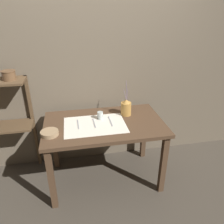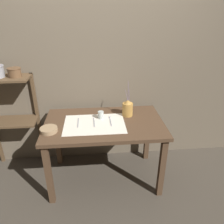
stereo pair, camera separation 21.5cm
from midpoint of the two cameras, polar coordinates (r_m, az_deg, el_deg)
ground_plane at (r=2.84m, az=-4.09°, el=-16.63°), size 12.00×12.00×0.00m
stone_wall_back at (r=2.69m, az=-6.28°, el=10.31°), size 7.00×0.06×2.40m
wooden_table at (r=2.44m, az=-4.58°, el=-4.88°), size 1.30×0.78×0.77m
wooden_shelf_unit at (r=2.79m, az=-28.56°, el=0.13°), size 0.59×0.30×1.22m
linen_cloth at (r=2.35m, az=-7.10°, el=-3.40°), size 0.65×0.46×0.00m
pitcher_with_flowers at (r=2.51m, az=1.24°, el=1.06°), size 0.12×0.12×0.41m
wooden_bowl at (r=2.26m, az=-18.67°, el=-5.32°), size 0.18×0.18×0.04m
glass_tumbler_near at (r=2.44m, az=-5.64°, el=-0.98°), size 0.06×0.06×0.09m
fork_outer at (r=2.38m, az=-11.40°, el=-3.22°), size 0.01×0.21×0.00m
fork_inner at (r=2.37m, az=-7.26°, el=-2.99°), size 0.02×0.21×0.00m
spoon_inner at (r=2.44m, az=-3.17°, el=-1.91°), size 0.02×0.22×0.02m
metal_pot_small at (r=2.58m, az=-27.62°, el=8.54°), size 0.15×0.15×0.10m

